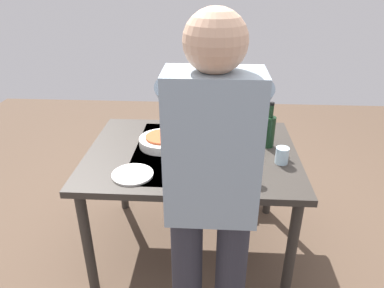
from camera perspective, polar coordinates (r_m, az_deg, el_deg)
ground_plane at (r=2.66m, az=-0.00°, el=-15.87°), size 6.00×6.00×0.00m
dining_table at (r=2.26m, az=-0.00°, el=-2.99°), size 1.31×0.98×0.76m
chair_near at (r=3.10m, az=3.25°, el=2.45°), size 0.40×0.40×0.91m
person_server at (r=1.47m, az=3.07°, el=-8.05°), size 0.42×0.61×1.69m
wine_bottle at (r=2.28m, az=12.32°, el=2.15°), size 0.07×0.07×0.30m
wine_glass_left at (r=1.93m, az=9.19°, el=-2.60°), size 0.07×0.07×0.15m
wine_glass_right at (r=2.56m, az=-3.15°, el=5.31°), size 0.07×0.07×0.15m
water_cup_near_left at (r=1.96m, az=-3.73°, el=-3.85°), size 0.07×0.07×0.09m
water_cup_near_right at (r=2.52m, az=8.81°, el=3.40°), size 0.08×0.08×0.10m
water_cup_far_left at (r=2.13m, az=14.27°, el=-1.80°), size 0.08×0.08×0.10m
serving_bowl_pasta at (r=2.28m, az=-4.75°, el=0.52°), size 0.30×0.30×0.07m
side_bowl_salad at (r=2.34m, az=3.11°, el=1.25°), size 0.18×0.18×0.07m
dinner_plate_near at (r=1.99m, az=-9.53°, el=-4.84°), size 0.23×0.23×0.01m
dinner_plate_far at (r=1.92m, az=2.72°, el=-5.74°), size 0.23×0.23×0.01m
table_knife at (r=2.21m, az=9.61°, el=-1.54°), size 0.04×0.20×0.00m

